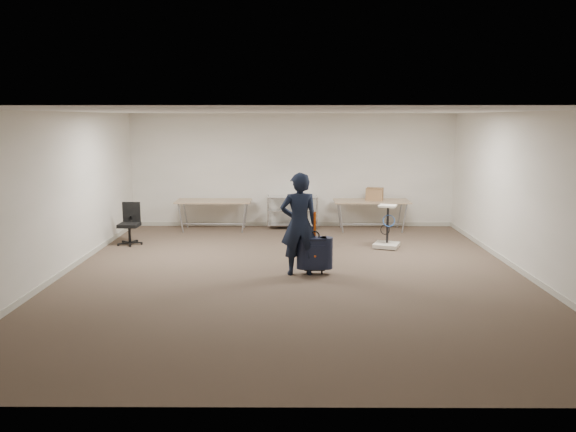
{
  "coord_description": "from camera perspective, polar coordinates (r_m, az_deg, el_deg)",
  "views": [
    {
      "loc": [
        -0.04,
        -9.4,
        2.7
      ],
      "look_at": [
        -0.09,
        0.3,
        0.99
      ],
      "focal_mm": 35.0,
      "sensor_mm": 36.0,
      "label": 1
    }
  ],
  "objects": [
    {
      "name": "folding_table_right",
      "position": [
        13.64,
        8.47,
        1.35
      ],
      "size": [
        1.8,
        0.75,
        0.73
      ],
      "color": "#997C5E",
      "rests_on": "ground"
    },
    {
      "name": "folding_table_left",
      "position": [
        13.62,
        -7.56,
        1.37
      ],
      "size": [
        1.8,
        0.75,
        0.73
      ],
      "color": "#997C5E",
      "rests_on": "ground"
    },
    {
      "name": "room_shell",
      "position": [
        11.1,
        0.49,
        -3.82
      ],
      "size": [
        8.0,
        9.0,
        9.0
      ],
      "color": "beige",
      "rests_on": "ground"
    },
    {
      "name": "wire_shelf",
      "position": [
        13.78,
        0.46,
        0.55
      ],
      "size": [
        1.22,
        0.47,
        0.8
      ],
      "color": "silver",
      "rests_on": "ground"
    },
    {
      "name": "suitcase",
      "position": [
        9.76,
        2.73,
        -3.81
      ],
      "size": [
        0.4,
        0.24,
        1.1
      ],
      "color": "#162032",
      "rests_on": "ground"
    },
    {
      "name": "cardboard_box",
      "position": [
        13.68,
        8.79,
        2.22
      ],
      "size": [
        0.46,
        0.39,
        0.3
      ],
      "primitive_type": "cube",
      "rotation": [
        0.0,
        0.0,
        -0.28
      ],
      "color": "#9C6848",
      "rests_on": "folding_table_right"
    },
    {
      "name": "ground",
      "position": [
        9.77,
        0.52,
        -6.04
      ],
      "size": [
        9.0,
        9.0,
        0.0
      ],
      "primitive_type": "plane",
      "color": "#423228",
      "rests_on": "ground"
    },
    {
      "name": "equipment_cart",
      "position": [
        11.92,
        10.0,
        -2.08
      ],
      "size": [
        0.64,
        0.64,
        0.91
      ],
      "color": "beige",
      "rests_on": "ground"
    },
    {
      "name": "office_chair",
      "position": [
        12.55,
        -15.76,
        -1.55
      ],
      "size": [
        0.54,
        0.54,
        0.9
      ],
      "color": "black",
      "rests_on": "ground"
    },
    {
      "name": "person",
      "position": [
        9.64,
        1.14,
        -0.82
      ],
      "size": [
        0.69,
        0.49,
        1.78
      ],
      "primitive_type": "imported",
      "rotation": [
        0.0,
        0.0,
        3.25
      ],
      "color": "black",
      "rests_on": "ground"
    }
  ]
}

